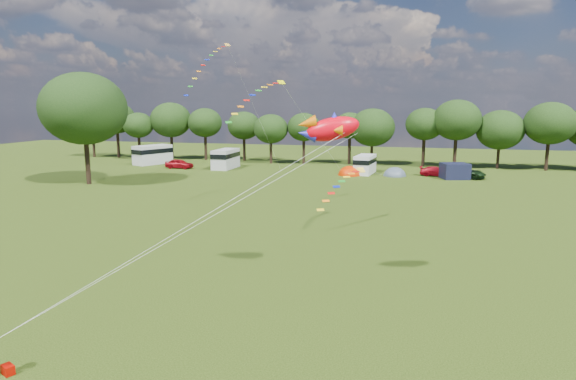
% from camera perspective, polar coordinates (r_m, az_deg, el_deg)
% --- Properties ---
extents(ground_plane, '(180.00, 180.00, 0.00)m').
position_cam_1_polar(ground_plane, '(24.99, -4.62, -12.23)').
color(ground_plane, black).
rests_on(ground_plane, ground).
extents(tree_line, '(102.98, 10.98, 10.27)m').
position_cam_1_polar(tree_line, '(76.94, 12.64, 7.49)').
color(tree_line, black).
rests_on(tree_line, ground).
extents(big_tree, '(10.00, 10.00, 13.28)m').
position_cam_1_polar(big_tree, '(62.43, -23.06, 8.85)').
color(big_tree, black).
rests_on(big_tree, ground).
extents(car_a, '(4.40, 1.86, 1.45)m').
position_cam_1_polar(car_a, '(74.46, -12.76, 3.06)').
color(car_a, '#9A0A13').
rests_on(car_a, ground).
extents(car_c, '(4.37, 2.15, 1.27)m').
position_cam_1_polar(car_c, '(67.78, 17.18, 2.12)').
color(car_c, '#A00915').
rests_on(car_c, ground).
extents(car_d, '(6.00, 3.76, 1.52)m').
position_cam_1_polar(car_d, '(66.95, 20.10, 1.97)').
color(car_d, black).
rests_on(car_d, ground).
extents(campervan_a, '(4.90, 6.76, 3.05)m').
position_cam_1_polar(campervan_a, '(81.01, -15.74, 4.13)').
color(campervan_a, silver).
rests_on(campervan_a, ground).
extents(campervan_b, '(2.54, 5.88, 2.87)m').
position_cam_1_polar(campervan_b, '(73.25, -7.40, 3.76)').
color(campervan_b, '#B8B8BB').
rests_on(campervan_b, ground).
extents(campervan_c, '(2.85, 5.48, 2.57)m').
position_cam_1_polar(campervan_c, '(67.90, 9.11, 3.09)').
color(campervan_c, silver).
rests_on(campervan_c, ground).
extents(tent_orange, '(3.21, 3.51, 2.51)m').
position_cam_1_polar(tent_orange, '(66.33, 7.31, 1.79)').
color(tent_orange, red).
rests_on(tent_orange, ground).
extents(tent_greyblue, '(3.11, 3.40, 2.31)m').
position_cam_1_polar(tent_greyblue, '(66.63, 12.53, 1.66)').
color(tent_greyblue, '#485564').
rests_on(tent_greyblue, ground).
extents(awning_navy, '(3.89, 3.48, 2.04)m').
position_cam_1_polar(awning_navy, '(65.96, 19.16, 2.14)').
color(awning_navy, black).
rests_on(awning_navy, ground).
extents(kite_bag, '(0.57, 0.49, 0.34)m').
position_cam_1_polar(kite_bag, '(20.82, -30.27, -17.91)').
color(kite_bag, '#AE0900').
rests_on(kite_bag, ground).
extents(fish_kite, '(3.33, 1.76, 1.74)m').
position_cam_1_polar(fish_kite, '(23.97, 4.74, 7.25)').
color(fish_kite, '#F60314').
rests_on(fish_kite, ground).
extents(streamer_kite_a, '(3.27, 5.52, 5.73)m').
position_cam_1_polar(streamer_kite_a, '(53.45, -9.19, 14.89)').
color(streamer_kite_a, yellow).
rests_on(streamer_kite_a, ground).
extents(streamer_kite_b, '(4.34, 4.72, 3.82)m').
position_cam_1_polar(streamer_kite_b, '(43.89, -3.35, 11.29)').
color(streamer_kite_b, '#F1F700').
rests_on(streamer_kite_b, ground).
extents(streamer_kite_c, '(3.20, 4.91, 2.81)m').
position_cam_1_polar(streamer_kite_c, '(38.09, 6.79, 0.97)').
color(streamer_kite_c, yellow).
rests_on(streamer_kite_c, ground).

